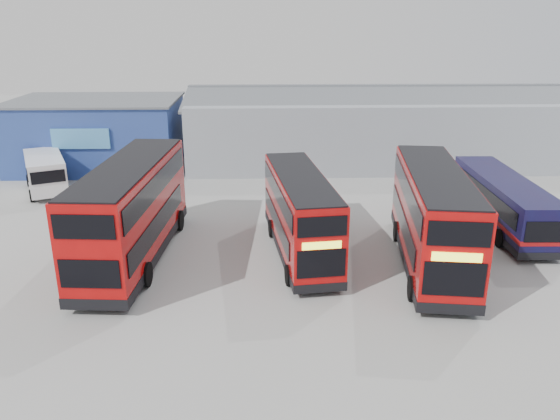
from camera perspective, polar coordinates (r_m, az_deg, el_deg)
The scene contains 8 objects.
ground_plane at distance 25.88m, azimuth 1.59°, elevation -5.35°, with size 120.00×120.00×0.00m, color gray.
office_block at distance 44.09m, azimuth -18.47°, elevation 7.65°, with size 12.30×8.32×5.12m.
maintenance_shed at distance 45.22m, azimuth 10.42°, elevation 8.64°, with size 30.50×12.00×5.89m.
double_decker_left at distance 26.17m, azimuth -15.18°, elevation -0.29°, with size 3.43×11.16×4.65m.
double_decker_centre at distance 25.97m, azimuth 2.13°, elevation -0.58°, with size 3.31×9.50×3.94m.
double_decker_right at distance 25.72m, azimuth 15.64°, elevation -0.92°, with size 3.91×10.76×4.45m.
single_decker_blue at distance 31.92m, azimuth 22.24°, elevation 0.66°, with size 2.67×10.18×2.74m.
panel_van at distance 38.86m, azimuth -23.31°, elevation 3.69°, with size 4.25×5.88×2.40m.
Camera 1 is at (-1.44, -23.45, 10.86)m, focal length 35.00 mm.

